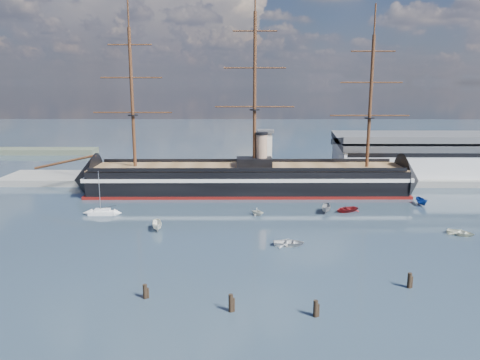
{
  "coord_description": "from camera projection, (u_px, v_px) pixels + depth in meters",
  "views": [
    {
      "loc": [
        -3.5,
        -71.12,
        31.07
      ],
      "look_at": [
        -4.49,
        35.0,
        9.0
      ],
      "focal_mm": 35.0,
      "sensor_mm": 36.0,
      "label": 1
    }
  ],
  "objects": [
    {
      "name": "motorboat_d",
      "position": [
        257.0,
        215.0,
        111.89
      ],
      "size": [
        5.29,
        5.95,
        2.06
      ],
      "primitive_type": "imported",
      "rotation": [
        0.0,
        0.0,
        0.93
      ],
      "color": "silver",
      "rests_on": "ground"
    },
    {
      "name": "quay_tower",
      "position": [
        265.0,
        153.0,
        145.37
      ],
      "size": [
        5.0,
        5.0,
        15.0
      ],
      "color": "silver",
      "rests_on": "ground"
    },
    {
      "name": "sailboat",
      "position": [
        103.0,
        212.0,
        112.19
      ],
      "size": [
        6.77,
        2.27,
        10.7
      ],
      "rotation": [
        0.0,
        0.0,
        0.05
      ],
      "color": "white",
      "rests_on": "ground"
    },
    {
      "name": "motorboat_a",
      "position": [
        157.0,
        230.0,
        100.49
      ],
      "size": [
        6.58,
        3.62,
        2.49
      ],
      "primitive_type": "imported",
      "rotation": [
        0.0,
        0.0,
        0.23
      ],
      "color": "white",
      "rests_on": "ground"
    },
    {
      "name": "piling_near_mid",
      "position": [
        315.0,
        317.0,
        63.4
      ],
      "size": [
        0.64,
        0.64,
        3.06
      ],
      "primitive_type": "cylinder",
      "color": "black",
      "rests_on": "ground"
    },
    {
      "name": "piling_extra",
      "position": [
        231.0,
        312.0,
        64.78
      ],
      "size": [
        0.64,
        0.64,
        3.26
      ],
      "primitive_type": "cylinder",
      "color": "black",
      "rests_on": "ground"
    },
    {
      "name": "piling_near_right",
      "position": [
        409.0,
        288.0,
        72.31
      ],
      "size": [
        0.64,
        0.64,
        3.14
      ],
      "primitive_type": "cylinder",
      "color": "black",
      "rests_on": "ground"
    },
    {
      "name": "motorboat_g",
      "position": [
        346.0,
        212.0,
        115.1
      ],
      "size": [
        3.19,
        4.12,
        1.8
      ],
      "primitive_type": "imported",
      "rotation": [
        0.0,
        0.0,
        -1.07
      ],
      "color": "maroon",
      "rests_on": "ground"
    },
    {
      "name": "motorboat_b",
      "position": [
        289.0,
        246.0,
        90.98
      ],
      "size": [
        1.58,
        3.79,
        1.76
      ],
      "primitive_type": "imported",
      "rotation": [
        0.0,
        0.0,
        1.55
      ],
      "color": "silver",
      "rests_on": "ground"
    },
    {
      "name": "quay",
      "position": [
        286.0,
        182.0,
        150.23
      ],
      "size": [
        180.0,
        18.0,
        2.0
      ],
      "primitive_type": "cube",
      "color": "slate",
      "rests_on": "ground"
    },
    {
      "name": "motorboat_c",
      "position": [
        326.0,
        213.0,
        114.07
      ],
      "size": [
        6.7,
        3.72,
        2.53
      ],
      "primitive_type": "imported",
      "rotation": [
        0.0,
        0.0,
        -0.23
      ],
      "color": "gray",
      "rests_on": "ground"
    },
    {
      "name": "warship",
      "position": [
        241.0,
        179.0,
        133.88
      ],
      "size": [
        113.0,
        17.6,
        53.94
      ],
      "rotation": [
        0.0,
        0.0,
        0.02
      ],
      "color": "black",
      "rests_on": "ground"
    },
    {
      "name": "motorboat_e",
      "position": [
        460.0,
        235.0,
        97.37
      ],
      "size": [
        3.15,
        3.51,
        1.58
      ],
      "primitive_type": "imported",
      "rotation": [
        0.0,
        0.0,
        0.91
      ],
      "color": "beige",
      "rests_on": "ground"
    },
    {
      "name": "warehouse",
      "position": [
        433.0,
        155.0,
        152.08
      ],
      "size": [
        63.0,
        21.0,
        11.6
      ],
      "color": "#B7BABC",
      "rests_on": "ground"
    },
    {
      "name": "motorboat_f",
      "position": [
        421.0,
        205.0,
        121.21
      ],
      "size": [
        6.02,
        2.66,
        2.34
      ],
      "primitive_type": "imported",
      "rotation": [
        0.0,
        0.0,
        0.09
      ],
      "color": "navy",
      "rests_on": "ground"
    },
    {
      "name": "ground",
      "position": [
        258.0,
        212.0,
        115.08
      ],
      "size": [
        600.0,
        600.0,
        0.0
      ],
      "primitive_type": "plane",
      "color": "#29353E",
      "rests_on": "ground"
    },
    {
      "name": "piling_near_left",
      "position": [
        145.0,
        298.0,
        68.78
      ],
      "size": [
        0.64,
        0.64,
        2.87
      ],
      "primitive_type": "cylinder",
      "color": "black",
      "rests_on": "ground"
    }
  ]
}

